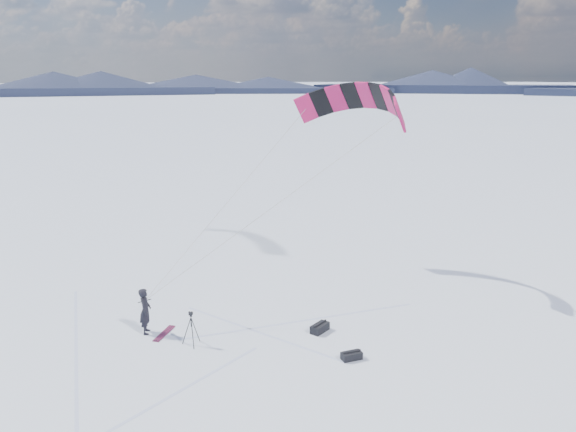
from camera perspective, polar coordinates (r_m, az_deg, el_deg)
ground at (r=21.00m, az=-6.38°, el=-13.62°), size 1800.00×1800.00×0.00m
horizon_hills at (r=19.81m, az=-6.61°, el=-6.01°), size 704.00×704.42×8.00m
snow_tracks at (r=20.42m, az=-11.67°, el=-14.68°), size 13.93×9.84×0.01m
snowkiter at (r=23.00m, az=-14.16°, el=-11.42°), size 0.66×0.78×1.83m
snowboard at (r=22.74m, az=-12.47°, el=-11.57°), size 1.21×1.17×0.04m
tripod at (r=21.36m, az=-9.82°, el=-10.72°), size 0.68×0.66×1.31m
gear_bag_a at (r=22.37m, az=3.25°, el=-11.27°), size 0.92×0.67×0.37m
gear_bag_b at (r=20.50m, az=6.47°, el=-13.90°), size 0.78×0.48×0.33m
power_kite at (r=27.83m, az=7.13°, el=11.35°), size 12.81×6.78×8.14m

